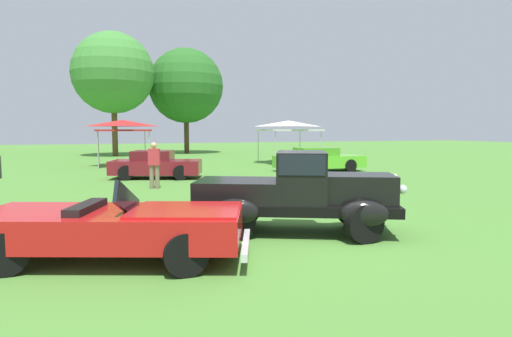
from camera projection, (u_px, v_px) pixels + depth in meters
The scene contains 10 objects.
ground_plane at pixel (311, 235), 8.90m from camera, with size 120.00×120.00×0.00m, color #4C8433.
feature_pickup_truck at pixel (297, 192), 9.02m from camera, with size 4.34×3.05×1.70m.
neighbor_convertible at pixel (119, 226), 7.12m from camera, with size 4.69×3.07×1.40m.
show_car_burgundy at pixel (156, 165), 19.11m from camera, with size 4.18×2.76×1.22m.
show_car_lime at pixel (319, 160), 22.31m from camera, with size 4.61×1.86×1.22m.
spectator_by_row at pixel (154, 164), 15.76m from camera, with size 0.45×0.34×1.69m.
canopy_tent_left_field at pixel (122, 125), 25.32m from camera, with size 3.06×3.06×2.71m.
canopy_tent_center_field at pixel (289, 125), 27.57m from camera, with size 3.37×3.37×2.71m.
treeline_mid_left at pixel (113, 73), 34.49m from camera, with size 6.43×6.43×9.84m.
treeline_center at pixel (186, 86), 38.62m from camera, with size 6.61×6.61×9.31m.
Camera 1 is at (-3.95, -7.88, 2.16)m, focal length 30.50 mm.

